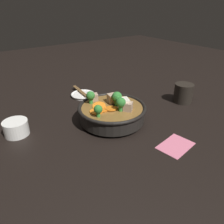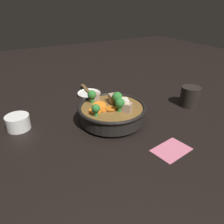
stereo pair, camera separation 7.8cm
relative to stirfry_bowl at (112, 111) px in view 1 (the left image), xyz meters
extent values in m
plane|color=black|center=(0.00, 0.00, -0.04)|extent=(3.00, 3.00, 0.00)
cylinder|color=black|center=(0.00, 0.00, -0.04)|extent=(0.13, 0.13, 0.01)
cylinder|color=black|center=(0.00, 0.00, -0.01)|extent=(0.23, 0.23, 0.05)
torus|color=black|center=(0.00, 0.00, 0.02)|extent=(0.24, 0.24, 0.01)
cylinder|color=brown|center=(0.00, 0.00, 0.00)|extent=(0.22, 0.22, 0.03)
cylinder|color=orange|center=(-0.01, -0.01, 0.02)|extent=(0.06, 0.06, 0.01)
cylinder|color=orange|center=(-0.04, 0.03, 0.02)|extent=(0.07, 0.07, 0.02)
cylinder|color=orange|center=(-0.07, 0.00, 0.02)|extent=(0.06, 0.06, 0.01)
cylinder|color=orange|center=(-0.04, 0.00, 0.02)|extent=(0.05, 0.05, 0.01)
cylinder|color=orange|center=(0.05, -0.01, 0.02)|extent=(0.05, 0.05, 0.01)
cylinder|color=green|center=(0.01, -0.04, 0.03)|extent=(0.01, 0.01, 0.02)
sphere|color=#2D752D|center=(0.01, -0.04, 0.05)|extent=(0.03, 0.03, 0.03)
cylinder|color=green|center=(0.02, 0.00, 0.03)|extent=(0.02, 0.02, 0.02)
sphere|color=#2D752D|center=(0.02, 0.00, 0.05)|extent=(0.04, 0.04, 0.04)
cylinder|color=green|center=(-0.04, 0.07, 0.03)|extent=(0.01, 0.01, 0.02)
sphere|color=#2D752D|center=(-0.04, 0.07, 0.05)|extent=(0.03, 0.03, 0.03)
cylinder|color=green|center=(-0.08, -0.03, 0.02)|extent=(0.01, 0.01, 0.02)
sphere|color=#2D752D|center=(-0.08, -0.03, 0.04)|extent=(0.03, 0.03, 0.03)
cube|color=tan|center=(-0.02, 0.09, 0.03)|extent=(0.03, 0.03, 0.03)
cube|color=tan|center=(0.02, 0.03, 0.03)|extent=(0.04, 0.04, 0.03)
cube|color=tan|center=(0.03, -0.05, 0.03)|extent=(0.04, 0.04, 0.03)
cube|color=silver|center=(0.03, -0.03, 0.03)|extent=(0.05, 0.05, 0.04)
cylinder|color=white|center=(0.03, 0.27, -0.04)|extent=(0.10, 0.10, 0.01)
torus|color=white|center=(0.03, 0.27, -0.03)|extent=(0.11, 0.11, 0.01)
cylinder|color=white|center=(-0.30, 0.12, -0.02)|extent=(0.08, 0.08, 0.05)
cylinder|color=brown|center=(-0.30, 0.12, 0.00)|extent=(0.07, 0.07, 0.00)
cylinder|color=black|center=(0.35, -0.04, 0.00)|extent=(0.08, 0.08, 0.08)
torus|color=black|center=(0.39, -0.04, 0.00)|extent=(0.05, 0.01, 0.05)
cube|color=#D16B84|center=(0.07, -0.23, -0.04)|extent=(0.12, 0.09, 0.00)
cylinder|color=olive|center=(0.03, 0.27, -0.03)|extent=(0.02, 0.20, 0.01)
cylinder|color=olive|center=(0.02, 0.27, -0.03)|extent=(0.02, 0.20, 0.01)
camera|label=1|loc=(-0.41, -0.56, 0.36)|focal=35.00mm
camera|label=2|loc=(-0.34, -0.60, 0.36)|focal=35.00mm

